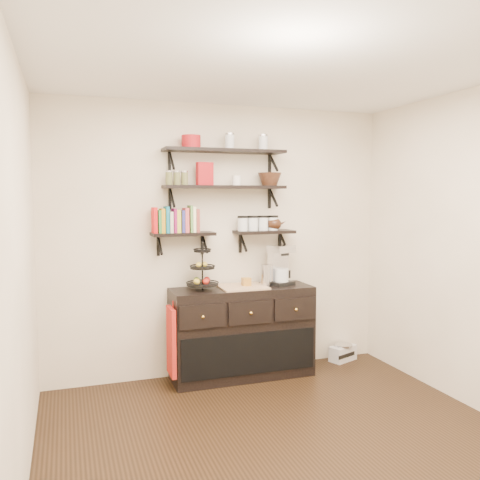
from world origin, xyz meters
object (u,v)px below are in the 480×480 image
(sideboard, at_px, (242,332))
(coffee_maker, at_px, (280,266))
(fruit_stand, at_px, (203,274))
(radio, at_px, (343,352))

(sideboard, relative_size, coffee_maker, 3.46)
(fruit_stand, xyz_separation_m, coffee_maker, (0.81, 0.02, 0.04))
(fruit_stand, distance_m, radio, 1.87)
(sideboard, distance_m, radio, 1.26)
(sideboard, relative_size, radio, 4.10)
(coffee_maker, bearing_deg, radio, -13.77)
(sideboard, height_order, coffee_maker, coffee_maker)
(fruit_stand, height_order, coffee_maker, fruit_stand)
(sideboard, relative_size, fruit_stand, 3.14)
(sideboard, bearing_deg, radio, 4.86)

